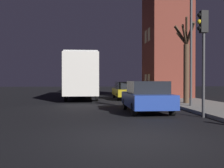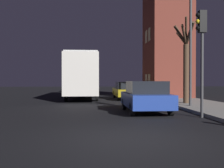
% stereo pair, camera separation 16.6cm
% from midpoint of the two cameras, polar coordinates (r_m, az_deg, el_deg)
% --- Properties ---
extents(ground_plane, '(120.00, 120.00, 0.00)m').
position_cam_midpoint_polar(ground_plane, '(6.78, 5.13, -12.23)').
color(ground_plane, black).
extents(brick_building, '(3.56, 4.78, 10.09)m').
position_cam_midpoint_polar(brick_building, '(22.66, 12.59, 10.09)').
color(brick_building, brown).
rests_on(brick_building, sidewalk).
extents(streetlamp, '(1.16, 0.37, 6.37)m').
position_cam_midpoint_polar(streetlamp, '(14.52, 16.82, 11.71)').
color(streetlamp, '#38383A').
rests_on(streetlamp, sidewalk).
extents(traffic_light, '(0.43, 0.24, 4.41)m').
position_cam_midpoint_polar(traffic_light, '(11.06, 20.17, 9.20)').
color(traffic_light, '#38383A').
rests_on(traffic_light, ground).
extents(bare_tree, '(1.04, 1.86, 5.07)m').
position_cam_midpoint_polar(bare_tree, '(15.89, 16.78, 4.83)').
color(bare_tree, '#473323').
rests_on(bare_tree, sidewalk).
extents(bus, '(2.48, 11.01, 3.61)m').
position_cam_midpoint_polar(bus, '(22.24, -6.43, 2.35)').
color(bus, beige).
rests_on(bus, ground).
extents(car_near_lane, '(1.88, 3.94, 1.50)m').
position_cam_midpoint_polar(car_near_lane, '(12.13, 8.04, -2.83)').
color(car_near_lane, navy).
rests_on(car_near_lane, ground).
extents(car_mid_lane, '(1.85, 4.69, 1.44)m').
position_cam_midpoint_polar(car_mid_lane, '(20.67, 3.50, -1.41)').
color(car_mid_lane, olive).
rests_on(car_mid_lane, ground).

